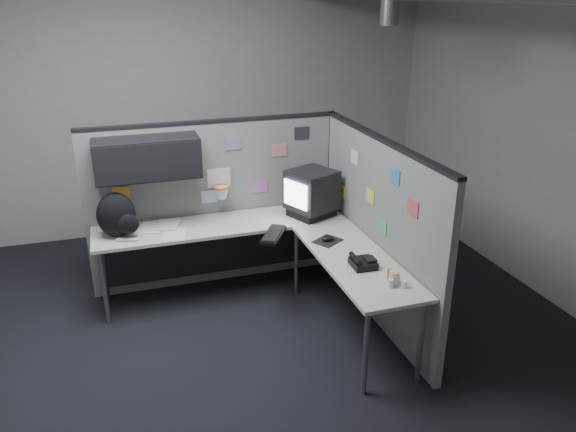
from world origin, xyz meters
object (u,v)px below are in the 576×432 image
object	(u,v)px
desk	(255,243)
backpack	(117,216)
keyboard	(274,234)
phone	(363,263)
monitor	(312,193)

from	to	relation	value
desk	backpack	size ratio (longest dim) A/B	5.73
keyboard	phone	size ratio (longest dim) A/B	2.04
backpack	phone	bearing A→B (deg)	-55.14
keyboard	desk	bearing A→B (deg)	116.52
keyboard	backpack	world-z (taller)	backpack
monitor	phone	xyz separation A→B (m)	(0.01, -1.14, -0.19)
keyboard	phone	world-z (taller)	phone
keyboard	phone	xyz separation A→B (m)	(0.49, -0.77, 0.02)
desk	monitor	bearing A→B (deg)	19.17
desk	monitor	world-z (taller)	monitor
phone	desk	bearing A→B (deg)	136.22
desk	phone	bearing A→B (deg)	-56.01
monitor	backpack	distance (m)	1.77
monitor	keyboard	xyz separation A→B (m)	(-0.48, -0.36, -0.21)
phone	keyboard	bearing A→B (deg)	134.68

